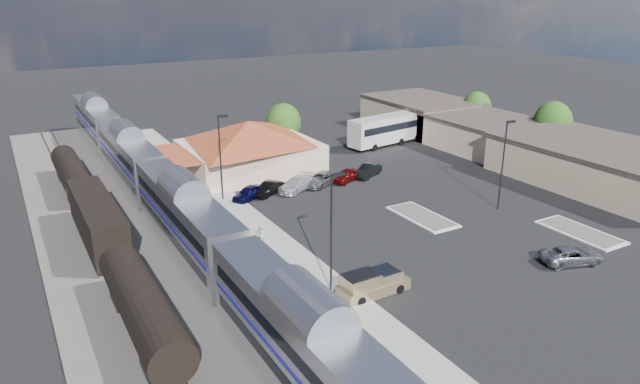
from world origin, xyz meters
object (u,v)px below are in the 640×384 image
coach_bus (388,128)px  pickup_truck (374,283)px  suv (572,255)px  station_depot (249,146)px

coach_bus → pickup_truck: bearing=133.2°
pickup_truck → suv: (16.57, -3.76, -0.18)m
suv → coach_bus: size_ratio=0.37×
station_depot → pickup_truck: (-3.94, -31.79, -2.27)m
suv → coach_bus: coach_bus is taller
station_depot → pickup_truck: size_ratio=3.45×
coach_bus → suv: bearing=156.7°
pickup_truck → coach_bus: coach_bus is taller
pickup_truck → suv: size_ratio=1.08×
station_depot → pickup_truck: station_depot is taller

